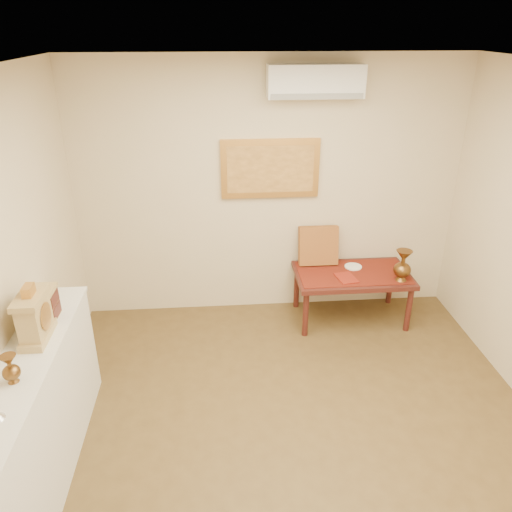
{
  "coord_description": "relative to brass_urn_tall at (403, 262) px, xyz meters",
  "views": [
    {
      "loc": [
        -0.55,
        -2.69,
        2.95
      ],
      "look_at": [
        -0.23,
        1.15,
        1.13
      ],
      "focal_mm": 35.0,
      "sensor_mm": 36.0,
      "label": 1
    }
  ],
  "objects": [
    {
      "name": "floor",
      "position": [
        -1.3,
        -1.67,
        -0.76
      ],
      "size": [
        4.5,
        4.5,
        0.0
      ],
      "primitive_type": "plane",
      "color": "brown",
      "rests_on": "ground"
    },
    {
      "name": "ceiling",
      "position": [
        -1.3,
        -1.67,
        1.94
      ],
      "size": [
        4.5,
        4.5,
        0.0
      ],
      "primitive_type": "plane",
      "rotation": [
        3.14,
        0.0,
        0.0
      ],
      "color": "white",
      "rests_on": "ground"
    },
    {
      "name": "wall_back",
      "position": [
        -1.3,
        0.58,
        0.59
      ],
      "size": [
        4.0,
        0.02,
        2.7
      ],
      "primitive_type": "cube",
      "color": "beige",
      "rests_on": "ground"
    },
    {
      "name": "brass_urn_small",
      "position": [
        -3.11,
        -1.85,
        0.34
      ],
      "size": [
        0.11,
        0.11,
        0.24
      ],
      "primitive_type": null,
      "color": "brown",
      "rests_on": "display_ledge"
    },
    {
      "name": "table_cloth",
      "position": [
        -0.45,
        0.21,
        -0.21
      ],
      "size": [
        1.14,
        0.59,
        0.01
      ],
      "primitive_type": "cube",
      "color": "maroon",
      "rests_on": "low_table"
    },
    {
      "name": "brass_urn_tall",
      "position": [
        0.0,
        0.0,
        0.0
      ],
      "size": [
        0.18,
        0.18,
        0.4
      ],
      "primitive_type": null,
      "color": "brown",
      "rests_on": "table_cloth"
    },
    {
      "name": "plate",
      "position": [
        -0.41,
        0.33,
        -0.2
      ],
      "size": [
        0.18,
        0.18,
        0.01
      ],
      "primitive_type": "cylinder",
      "color": "white",
      "rests_on": "table_cloth"
    },
    {
      "name": "menu",
      "position": [
        -0.55,
        0.08,
        -0.2
      ],
      "size": [
        0.22,
        0.28,
        0.01
      ],
      "primitive_type": "cube",
      "rotation": [
        0.0,
        0.0,
        0.19
      ],
      "color": "maroon",
      "rests_on": "table_cloth"
    },
    {
      "name": "cushion",
      "position": [
        -0.77,
        0.46,
        0.01
      ],
      "size": [
        0.42,
        0.19,
        0.43
      ],
      "primitive_type": "cube",
      "rotation": [
        -0.21,
        0.0,
        0.0
      ],
      "color": "maroon",
      "rests_on": "table_cloth"
    },
    {
      "name": "display_ledge",
      "position": [
        -3.12,
        -1.67,
        -0.27
      ],
      "size": [
        0.37,
        2.02,
        0.98
      ],
      "color": "silver",
      "rests_on": "floor"
    },
    {
      "name": "mantel_clock",
      "position": [
        -3.1,
        -1.39,
        0.4
      ],
      "size": [
        0.17,
        0.36,
        0.41
      ],
      "color": "tan",
      "rests_on": "display_ledge"
    },
    {
      "name": "wooden_chest",
      "position": [
        -3.11,
        -1.13,
        0.34
      ],
      "size": [
        0.16,
        0.21,
        0.24
      ],
      "color": "tan",
      "rests_on": "display_ledge"
    },
    {
      "name": "low_table",
      "position": [
        -0.45,
        0.21,
        -0.27
      ],
      "size": [
        1.2,
        0.7,
        0.55
      ],
      "color": "#4A1B16",
      "rests_on": "floor"
    },
    {
      "name": "painting",
      "position": [
        -1.3,
        0.55,
        0.84
      ],
      "size": [
        1.0,
        0.06,
        0.6
      ],
      "color": "gold",
      "rests_on": "wall_back"
    },
    {
      "name": "ac_unit",
      "position": [
        -0.9,
        0.45,
        1.69
      ],
      "size": [
        0.9,
        0.25,
        0.3
      ],
      "color": "white",
      "rests_on": "wall_back"
    }
  ]
}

